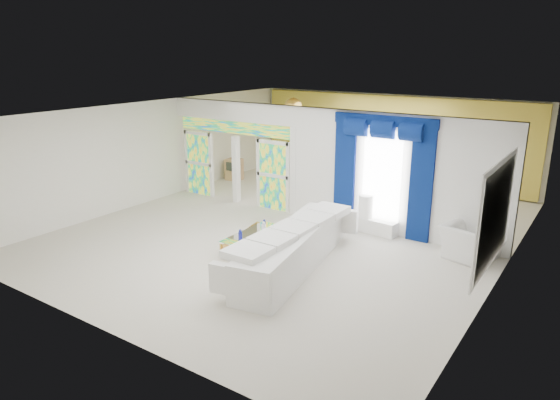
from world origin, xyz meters
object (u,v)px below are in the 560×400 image
Objects in this scene: white_sofa at (294,249)px; coffee_table at (252,241)px; console_table at (376,226)px; armchair at (470,241)px; grand_piano at (321,171)px.

coffee_table is at bearing 157.21° from white_sofa.
console_table is 0.94× the size of armchair.
white_sofa is 2.97m from console_table.
grand_piano is at bearing 105.08° from coffee_table.
white_sofa is at bearing -101.42° from console_table.
white_sofa is 3.67× the size of armchair.
grand_piano reaches higher than console_table.
armchair is (2.93, 2.68, -0.03)m from white_sofa.
grand_piano is (-1.66, 6.15, 0.26)m from coffee_table.
coffee_table is 1.46× the size of armchair.
grand_piano reaches higher than armchair.
white_sofa is 1.40m from coffee_table.
grand_piano reaches higher than white_sofa.
white_sofa reaches higher than armchair.
white_sofa is at bearing 146.97° from armchair.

